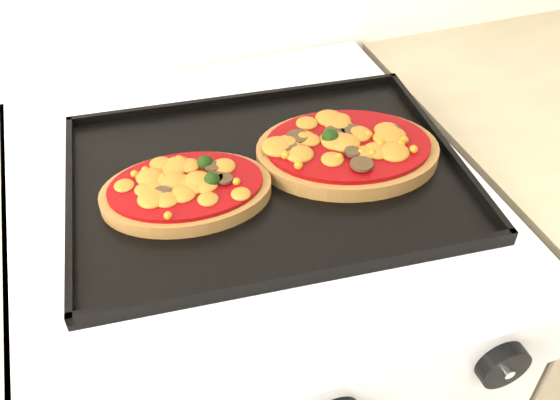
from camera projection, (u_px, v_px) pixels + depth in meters
name	position (u px, v px, depth m)	size (l,w,h in m)	color
stove	(252.00, 373.00, 1.11)	(0.60, 0.60, 0.91)	silver
knob_right	(503.00, 365.00, 0.66)	(0.06, 0.06, 0.02)	black
baking_tray	(267.00, 174.00, 0.79)	(0.49, 0.37, 0.02)	black
pizza_left	(186.00, 189.00, 0.75)	(0.21, 0.14, 0.03)	olive
pizza_right	(348.00, 149.00, 0.81)	(0.24, 0.17, 0.03)	olive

